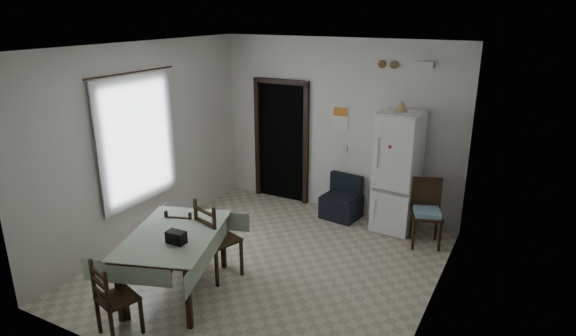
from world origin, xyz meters
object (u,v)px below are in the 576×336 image
(dining_chair_far_right, at_px, (219,238))
(navy_seat, at_px, (341,198))
(dining_chair_far_left, at_px, (185,238))
(fridge, at_px, (398,172))
(corner_chair, at_px, (427,214))
(dining_table, at_px, (176,263))
(dining_chair_near_head, at_px, (117,297))

(dining_chair_far_right, bearing_deg, navy_seat, -88.23)
(dining_chair_far_right, bearing_deg, dining_chair_far_left, 22.85)
(fridge, height_order, corner_chair, fridge)
(corner_chair, xyz_separation_m, dining_table, (-2.39, -2.69, -0.10))
(corner_chair, bearing_deg, dining_chair_far_left, -160.99)
(dining_chair_far_left, relative_size, dining_chair_near_head, 0.99)
(navy_seat, relative_size, dining_table, 0.46)
(dining_table, bearing_deg, corner_chair, 29.35)
(dining_chair_far_left, xyz_separation_m, dining_chair_far_right, (0.53, 0.05, 0.10))
(navy_seat, distance_m, corner_chair, 1.50)
(navy_seat, bearing_deg, dining_table, -99.58)
(fridge, height_order, navy_seat, fridge)
(dining_table, distance_m, dining_chair_near_head, 0.91)
(navy_seat, height_order, dining_table, dining_table)
(navy_seat, distance_m, dining_chair_far_right, 2.56)
(dining_chair_near_head, bearing_deg, dining_chair_far_right, -81.97)
(navy_seat, bearing_deg, dining_chair_near_head, -95.89)
(navy_seat, distance_m, dining_table, 3.16)
(corner_chair, bearing_deg, dining_chair_near_head, -143.69)
(navy_seat, height_order, dining_chair_far_left, dining_chair_far_left)
(fridge, distance_m, dining_chair_near_head, 4.37)
(dining_table, height_order, dining_chair_far_left, dining_chair_far_left)
(dining_chair_far_left, bearing_deg, dining_chair_near_head, 82.92)
(corner_chair, xyz_separation_m, dining_chair_near_head, (-2.40, -3.60, -0.05))
(dining_chair_far_left, height_order, dining_chair_near_head, dining_chair_near_head)
(dining_table, bearing_deg, navy_seat, 53.85)
(corner_chair, bearing_deg, fridge, 129.29)
(dining_table, height_order, dining_chair_far_right, dining_chair_far_right)
(corner_chair, height_order, dining_chair_near_head, corner_chair)
(fridge, bearing_deg, dining_chair_near_head, -111.49)
(corner_chair, distance_m, dining_chair_near_head, 4.33)
(dining_table, distance_m, dining_chair_far_left, 0.59)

